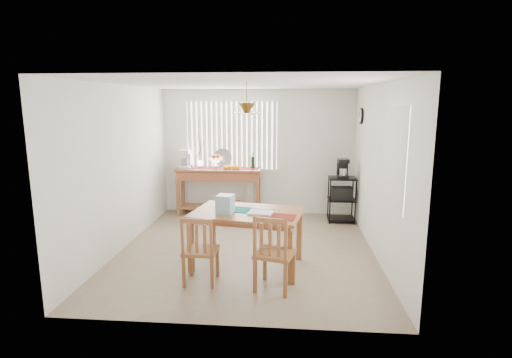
# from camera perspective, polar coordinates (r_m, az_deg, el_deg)

# --- Properties ---
(ground) EXTENTS (4.00, 4.50, 0.01)m
(ground) POSITION_cam_1_polar(r_m,az_deg,el_deg) (6.53, -1.30, -10.03)
(ground) COLOR gray
(room_shell) EXTENTS (4.20, 4.70, 2.70)m
(room_shell) POSITION_cam_1_polar(r_m,az_deg,el_deg) (6.15, -1.32, 4.96)
(room_shell) COLOR white
(room_shell) RESTS_ON ground
(sideboard) EXTENTS (1.75, 0.49, 0.99)m
(sideboard) POSITION_cam_1_polar(r_m,az_deg,el_deg) (8.33, -5.28, -0.15)
(sideboard) COLOR #985B33
(sideboard) RESTS_ON ground
(sideboard_items) EXTENTS (1.66, 0.42, 0.75)m
(sideboard_items) POSITION_cam_1_polar(r_m,az_deg,el_deg) (8.33, -7.24, 2.57)
(sideboard_items) COLOR maroon
(sideboard_items) RESTS_ON sideboard
(wire_cart) EXTENTS (0.52, 0.42, 0.89)m
(wire_cart) POSITION_cam_1_polar(r_m,az_deg,el_deg) (8.03, 12.14, -2.26)
(wire_cart) COLOR black
(wire_cart) RESTS_ON ground
(cart_items) EXTENTS (0.21, 0.25, 0.37)m
(cart_items) POSITION_cam_1_polar(r_m,az_deg,el_deg) (7.94, 12.28, 1.44)
(cart_items) COLOR black
(cart_items) RESTS_ON wire_cart
(dining_table) EXTENTS (1.66, 1.22, 0.81)m
(dining_table) POSITION_cam_1_polar(r_m,az_deg,el_deg) (5.69, -1.28, -5.55)
(dining_table) COLOR #985B33
(dining_table) RESTS_ON ground
(table_items) EXTENTS (1.16, 0.73, 0.26)m
(table_items) POSITION_cam_1_polar(r_m,az_deg,el_deg) (5.56, -3.12, -3.92)
(table_items) COLOR #147368
(table_items) RESTS_ON dining_table
(chair_left) EXTENTS (0.43, 0.43, 0.92)m
(chair_left) POSITION_cam_1_polar(r_m,az_deg,el_deg) (5.26, -8.02, -10.09)
(chair_left) COLOR #985B33
(chair_left) RESTS_ON ground
(chair_right) EXTENTS (0.56, 0.56, 0.98)m
(chair_right) POSITION_cam_1_polar(r_m,az_deg,el_deg) (5.03, 2.57, -10.59)
(chair_right) COLOR #985B33
(chair_right) RESTS_ON ground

